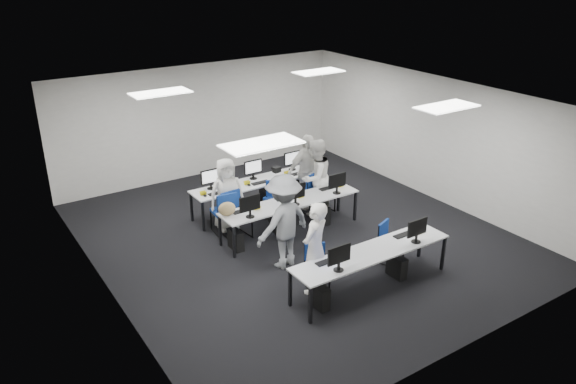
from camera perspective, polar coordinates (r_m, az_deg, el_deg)
room at (r=11.50m, az=0.84°, el=2.19°), size 9.00×9.02×3.00m
ceiling_panels at (r=11.06m, az=0.89°, el=9.40°), size 5.20×4.60×0.02m
desk_front at (r=10.14m, az=8.52°, el=-6.22°), size 3.20×0.70×0.73m
desk_mid at (r=11.97m, az=0.28°, el=-1.19°), size 3.20×0.70×0.73m
desk_back at (r=13.06m, az=-3.14°, el=0.91°), size 3.20×0.70×0.73m
equipment_front at (r=10.18m, az=7.67°, el=-8.15°), size 2.51×0.41×1.19m
equipment_mid at (r=11.99m, az=-0.44°, el=-2.84°), size 2.91×0.41×1.19m
equipment_back at (r=13.29m, az=-2.44°, el=-0.18°), size 2.91×0.41×1.19m
chair_0 at (r=10.25m, az=2.93°, el=-8.38°), size 0.52×0.54×0.81m
chair_1 at (r=11.20m, az=10.31°, el=-5.80°), size 0.54×0.56×0.82m
chair_2 at (r=12.00m, az=-5.23°, el=-3.18°), size 0.53×0.57×0.98m
chair_3 at (r=12.65m, az=-1.08°, el=-1.73°), size 0.59×0.62×0.92m
chair_4 at (r=13.16m, az=3.53°, el=-0.87°), size 0.49×0.52×0.85m
chair_5 at (r=12.20m, az=-6.46°, el=-2.77°), size 0.52×0.56×0.98m
chair_6 at (r=12.76m, az=-1.05°, el=-1.43°), size 0.60×0.63×0.97m
chair_7 at (r=13.20m, az=1.82°, el=-0.61°), size 0.60×0.63×0.95m
handbag at (r=11.33m, az=-6.22°, el=-1.71°), size 0.39×0.29×0.29m
student_0 at (r=9.84m, az=2.75°, el=-5.71°), size 0.75×0.64×1.73m
student_1 at (r=12.81m, az=2.79°, el=1.51°), size 1.03×0.90×1.79m
student_2 at (r=12.18m, az=-6.24°, el=-0.22°), size 0.85×0.62×1.62m
student_3 at (r=13.14m, az=1.88°, el=2.09°), size 1.06×0.47×1.79m
photographer at (r=10.59m, az=-0.46°, el=-3.03°), size 1.31×0.89×1.87m
dslr_camera at (r=10.32m, az=-1.15°, el=2.28°), size 0.17×0.20×0.10m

